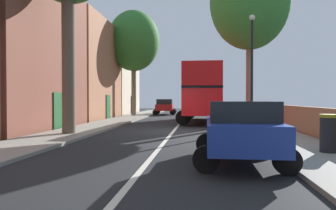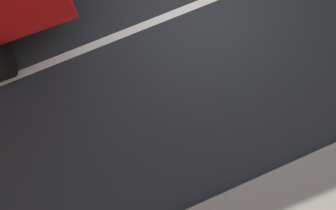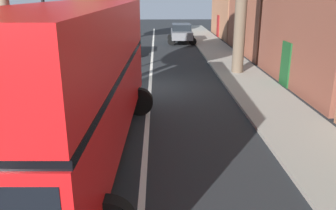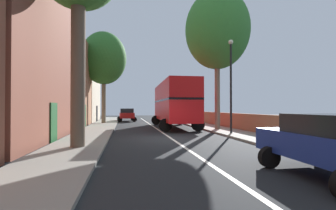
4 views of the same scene
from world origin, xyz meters
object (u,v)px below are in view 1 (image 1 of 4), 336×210
(street_tree_right_3, at_px, (250,1))
(litter_bin_right, at_px, (329,133))
(double_decker_bus, at_px, (204,91))
(parked_car_blue_right_1, at_px, (240,128))
(lamppost_right, at_px, (252,62))
(street_tree_left_0, at_px, (134,41))
(parked_car_red_left_2, at_px, (165,106))

(street_tree_right_3, bearing_deg, litter_bin_right, -86.55)
(double_decker_bus, relative_size, street_tree_right_3, 0.93)
(parked_car_blue_right_1, height_order, litter_bin_right, parked_car_blue_right_1)
(lamppost_right, bearing_deg, double_decker_bus, 112.55)
(street_tree_left_0, distance_m, lamppost_right, 16.10)
(parked_car_blue_right_1, xyz_separation_m, litter_bin_right, (2.80, 1.35, -0.25))
(lamppost_right, height_order, litter_bin_right, lamppost_right)
(double_decker_bus, height_order, parked_car_blue_right_1, double_decker_bus)
(street_tree_left_0, distance_m, street_tree_right_3, 13.59)
(street_tree_right_3, relative_size, litter_bin_right, 9.77)
(parked_car_blue_right_1, distance_m, lamppost_right, 9.98)
(parked_car_red_left_2, bearing_deg, lamppost_right, -68.11)
(double_decker_bus, relative_size, litter_bin_right, 9.06)
(parked_car_red_left_2, xyz_separation_m, lamppost_right, (6.80, -16.92, 2.83))
(lamppost_right, distance_m, litter_bin_right, 8.68)
(litter_bin_right, bearing_deg, street_tree_right_3, 93.45)
(parked_car_blue_right_1, height_order, street_tree_left_0, street_tree_left_0)
(parked_car_blue_right_1, distance_m, parked_car_red_left_2, 26.78)
(double_decker_bus, bearing_deg, parked_car_blue_right_1, -87.08)
(parked_car_blue_right_1, height_order, lamppost_right, lamppost_right)
(double_decker_bus, relative_size, lamppost_right, 1.65)
(parked_car_red_left_2, height_order, street_tree_left_0, street_tree_left_0)
(parked_car_blue_right_1, relative_size, street_tree_right_3, 0.37)
(parked_car_blue_right_1, bearing_deg, parked_car_red_left_2, 100.75)
(litter_bin_right, bearing_deg, double_decker_bus, 104.12)
(street_tree_left_0, distance_m, litter_bin_right, 24.04)
(parked_car_red_left_2, bearing_deg, parked_car_blue_right_1, -79.25)
(parked_car_red_left_2, height_order, litter_bin_right, parked_car_red_left_2)
(lamppost_right, bearing_deg, street_tree_right_3, 83.93)
(street_tree_right_3, bearing_deg, parked_car_blue_right_1, -99.68)
(parked_car_red_left_2, xyz_separation_m, litter_bin_right, (7.80, -24.97, -0.28))
(street_tree_right_3, bearing_deg, double_decker_bus, 132.75)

